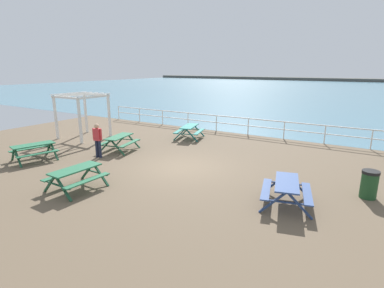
# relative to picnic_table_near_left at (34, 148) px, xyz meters

# --- Properties ---
(ground_plane) EXTENTS (30.00, 24.00, 0.20)m
(ground_plane) POSITION_rel_picnic_table_near_left_xyz_m (6.46, 2.76, -0.68)
(ground_plane) COLOR brown
(sea_band) EXTENTS (142.00, 90.00, 0.01)m
(sea_band) POSITION_rel_picnic_table_near_left_xyz_m (6.46, 55.51, -0.58)
(sea_band) COLOR teal
(sea_band) RESTS_ON ground
(distant_shoreline) EXTENTS (142.00, 6.00, 1.80)m
(distant_shoreline) POSITION_rel_picnic_table_near_left_xyz_m (6.46, 98.51, -0.58)
(distant_shoreline) COLOR #4C4C47
(distant_shoreline) RESTS_ON ground
(seaward_railing) EXTENTS (23.07, 0.07, 1.08)m
(seaward_railing) POSITION_rel_picnic_table_near_left_xyz_m (6.46, 10.51, 0.18)
(seaward_railing) COLOR white
(seaward_railing) RESTS_ON ground
(picnic_table_near_left) EXTENTS (1.91, 2.12, 0.80)m
(picnic_table_near_left) POSITION_rel_picnic_table_near_left_xyz_m (0.00, 0.00, 0.00)
(picnic_table_near_left) COLOR #286B47
(picnic_table_near_left) RESTS_ON ground
(picnic_table_near_right) EXTENTS (1.92, 2.13, 0.80)m
(picnic_table_near_right) POSITION_rel_picnic_table_near_left_xyz_m (3.77, 7.64, 0.00)
(picnic_table_near_right) COLOR #1E7A70
(picnic_table_near_right) RESTS_ON ground
(picnic_table_mid_centre) EXTENTS (1.87, 2.09, 0.80)m
(picnic_table_mid_centre) POSITION_rel_picnic_table_near_left_xyz_m (2.15, 3.35, 0.00)
(picnic_table_mid_centre) COLOR #286B47
(picnic_table_mid_centre) RESTS_ON ground
(picnic_table_far_right) EXTENTS (1.90, 2.12, 0.80)m
(picnic_table_far_right) POSITION_rel_picnic_table_near_left_xyz_m (11.28, 1.45, 0.00)
(picnic_table_far_right) COLOR #334C84
(picnic_table_far_right) RESTS_ON ground
(picnic_table_seaward) EXTENTS (1.59, 1.84, 0.80)m
(picnic_table_seaward) POSITION_rel_picnic_table_near_left_xyz_m (4.56, -1.21, 0.00)
(picnic_table_seaward) COLOR #286B47
(picnic_table_seaward) RESTS_ON ground
(visitor) EXTENTS (0.52, 0.27, 1.66)m
(visitor) POSITION_rel_picnic_table_near_left_xyz_m (2.21, 1.90, 0.36)
(visitor) COLOR #1E2338
(visitor) RESTS_ON ground
(lattice_pergola) EXTENTS (2.44, 2.56, 2.70)m
(lattice_pergola) POSITION_rel_picnic_table_near_left_xyz_m (-1.89, 4.41, 1.41)
(lattice_pergola) COLOR white
(lattice_pergola) RESTS_ON ground
(litter_bin) EXTENTS (0.55, 0.55, 0.95)m
(litter_bin) POSITION_rel_picnic_table_near_left_xyz_m (13.49, 3.41, -0.10)
(litter_bin) COLOR #1E4723
(litter_bin) RESTS_ON ground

